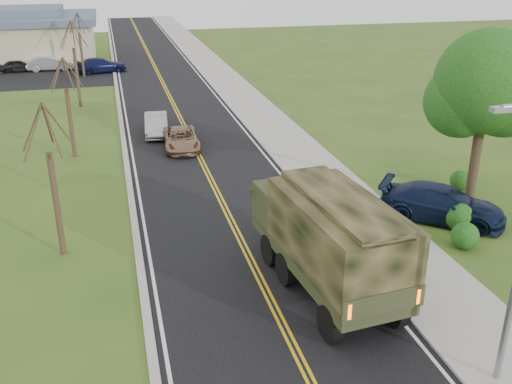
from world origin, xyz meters
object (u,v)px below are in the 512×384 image
object	(u,v)px
suv_champagne	(181,139)
sedan_silver	(156,124)
military_truck	(328,234)
pickup_navy	(442,204)

from	to	relation	value
suv_champagne	sedan_silver	world-z (taller)	sedan_silver
military_truck	sedan_silver	bearing A→B (deg)	95.48
military_truck	suv_champagne	distance (m)	17.24
sedan_silver	pickup_navy	xyz separation A→B (m)	(10.97, -16.14, 0.10)
pickup_navy	suv_champagne	bearing A→B (deg)	76.72
military_truck	sedan_silver	world-z (taller)	military_truck
suv_champagne	pickup_navy	xyz separation A→B (m)	(9.79, -12.85, 0.17)
military_truck	pickup_navy	size ratio (longest dim) A/B	1.46
sedan_silver	military_truck	bearing A→B (deg)	-74.36
military_truck	pickup_navy	distance (m)	8.18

